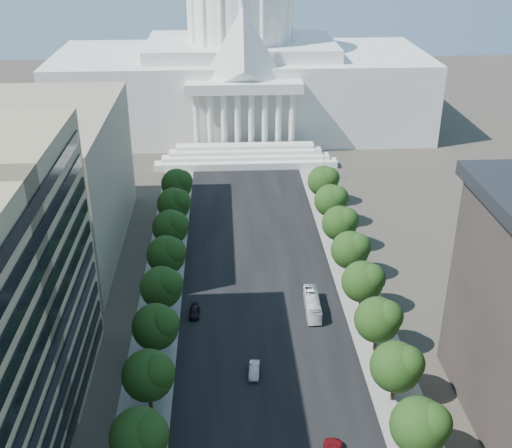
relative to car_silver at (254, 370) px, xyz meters
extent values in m
cube|color=black|center=(2.38, 35.02, -0.75)|extent=(30.00, 260.00, 0.01)
cube|color=gray|center=(-16.62, 35.02, -0.75)|extent=(8.00, 260.00, 0.02)
cube|color=gray|center=(21.38, 35.02, -0.75)|extent=(8.00, 260.00, 0.02)
cube|color=white|center=(2.38, 130.02, 11.75)|extent=(120.00, 50.00, 25.00)
cube|color=white|center=(2.38, 130.02, 26.25)|extent=(60.00, 40.00, 4.00)
cube|color=white|center=(2.38, 103.02, 19.75)|extent=(34.00, 8.00, 3.00)
cylinder|color=white|center=(2.38, 130.02, 36.25)|extent=(32.00, 32.00, 16.00)
cube|color=gray|center=(-45.62, 45.02, 14.25)|extent=(38.00, 52.00, 30.00)
sphere|color=black|center=(-15.62, -18.98, 5.42)|extent=(7.60, 7.60, 7.60)
sphere|color=black|center=(-14.29, -19.74, 6.56)|extent=(5.32, 5.32, 5.32)
cylinder|color=#33261C|center=(-15.62, -6.98, 0.72)|extent=(0.56, 0.56, 2.94)
sphere|color=black|center=(-15.62, -6.98, 5.42)|extent=(7.60, 7.60, 7.60)
sphere|color=black|center=(-14.29, -7.74, 6.56)|extent=(5.32, 5.32, 5.32)
cylinder|color=#33261C|center=(-15.62, 5.02, 0.72)|extent=(0.56, 0.56, 2.94)
sphere|color=black|center=(-15.62, 5.02, 5.42)|extent=(7.60, 7.60, 7.60)
sphere|color=black|center=(-14.29, 4.26, 6.56)|extent=(5.32, 5.32, 5.32)
cylinder|color=#33261C|center=(-15.62, 17.02, 0.72)|extent=(0.56, 0.56, 2.94)
sphere|color=black|center=(-15.62, 17.02, 5.42)|extent=(7.60, 7.60, 7.60)
sphere|color=black|center=(-14.29, 16.26, 6.56)|extent=(5.32, 5.32, 5.32)
cylinder|color=#33261C|center=(-15.62, 29.02, 0.72)|extent=(0.56, 0.56, 2.94)
sphere|color=black|center=(-15.62, 29.02, 5.42)|extent=(7.60, 7.60, 7.60)
sphere|color=black|center=(-14.29, 28.26, 6.56)|extent=(5.32, 5.32, 5.32)
cylinder|color=#33261C|center=(-15.62, 41.02, 0.72)|extent=(0.56, 0.56, 2.94)
sphere|color=black|center=(-15.62, 41.02, 5.42)|extent=(7.60, 7.60, 7.60)
sphere|color=black|center=(-14.29, 40.26, 6.56)|extent=(5.32, 5.32, 5.32)
cylinder|color=#33261C|center=(-15.62, 53.02, 0.72)|extent=(0.56, 0.56, 2.94)
sphere|color=black|center=(-15.62, 53.02, 5.42)|extent=(7.60, 7.60, 7.60)
sphere|color=black|center=(-14.29, 52.26, 6.56)|extent=(5.32, 5.32, 5.32)
cylinder|color=#33261C|center=(-15.62, 65.02, 0.72)|extent=(0.56, 0.56, 2.94)
sphere|color=black|center=(-15.62, 65.02, 5.42)|extent=(7.60, 7.60, 7.60)
sphere|color=black|center=(-14.29, 64.26, 6.56)|extent=(5.32, 5.32, 5.32)
sphere|color=black|center=(20.38, -18.98, 5.42)|extent=(7.60, 7.60, 7.60)
sphere|color=black|center=(21.71, -19.74, 6.56)|extent=(5.32, 5.32, 5.32)
cylinder|color=#33261C|center=(20.38, -6.98, 0.72)|extent=(0.56, 0.56, 2.94)
sphere|color=black|center=(20.38, -6.98, 5.42)|extent=(7.60, 7.60, 7.60)
sphere|color=black|center=(21.71, -7.74, 6.56)|extent=(5.32, 5.32, 5.32)
cylinder|color=#33261C|center=(20.38, 5.02, 0.72)|extent=(0.56, 0.56, 2.94)
sphere|color=black|center=(20.38, 5.02, 5.42)|extent=(7.60, 7.60, 7.60)
sphere|color=black|center=(21.71, 4.26, 6.56)|extent=(5.32, 5.32, 5.32)
cylinder|color=#33261C|center=(20.38, 17.02, 0.72)|extent=(0.56, 0.56, 2.94)
sphere|color=black|center=(20.38, 17.02, 5.42)|extent=(7.60, 7.60, 7.60)
sphere|color=black|center=(21.71, 16.26, 6.56)|extent=(5.32, 5.32, 5.32)
cylinder|color=#33261C|center=(20.38, 29.02, 0.72)|extent=(0.56, 0.56, 2.94)
sphere|color=black|center=(20.38, 29.02, 5.42)|extent=(7.60, 7.60, 7.60)
sphere|color=black|center=(21.71, 28.26, 6.56)|extent=(5.32, 5.32, 5.32)
cylinder|color=#33261C|center=(20.38, 41.02, 0.72)|extent=(0.56, 0.56, 2.94)
sphere|color=black|center=(20.38, 41.02, 5.42)|extent=(7.60, 7.60, 7.60)
sphere|color=black|center=(21.71, 40.26, 6.56)|extent=(5.32, 5.32, 5.32)
cylinder|color=#33261C|center=(20.38, 53.02, 0.72)|extent=(0.56, 0.56, 2.94)
sphere|color=black|center=(20.38, 53.02, 5.42)|extent=(7.60, 7.60, 7.60)
sphere|color=black|center=(21.71, 52.26, 6.56)|extent=(5.32, 5.32, 5.32)
cylinder|color=#33261C|center=(20.38, 65.02, 0.72)|extent=(0.56, 0.56, 2.94)
sphere|color=black|center=(20.38, 65.02, 5.42)|extent=(7.60, 7.60, 7.60)
sphere|color=black|center=(21.71, 64.26, 6.56)|extent=(5.32, 5.32, 5.32)
cylinder|color=gray|center=(22.88, -19.98, 3.75)|extent=(0.18, 0.18, 9.00)
cylinder|color=gray|center=(21.68, -19.98, 8.05)|extent=(2.40, 0.14, 0.14)
sphere|color=gray|center=(20.58, -19.98, 7.95)|extent=(0.44, 0.44, 0.44)
cylinder|color=gray|center=(22.88, 5.02, 3.75)|extent=(0.18, 0.18, 9.00)
cylinder|color=gray|center=(21.68, 5.02, 8.05)|extent=(2.40, 0.14, 0.14)
sphere|color=gray|center=(20.58, 5.02, 7.95)|extent=(0.44, 0.44, 0.44)
cylinder|color=gray|center=(22.88, 30.02, 3.75)|extent=(0.18, 0.18, 9.00)
cylinder|color=gray|center=(21.68, 30.02, 8.05)|extent=(2.40, 0.14, 0.14)
sphere|color=gray|center=(20.58, 30.02, 7.95)|extent=(0.44, 0.44, 0.44)
cylinder|color=gray|center=(22.88, 55.02, 3.75)|extent=(0.18, 0.18, 9.00)
cylinder|color=gray|center=(21.68, 55.02, 8.05)|extent=(2.40, 0.14, 0.14)
sphere|color=gray|center=(20.58, 55.02, 7.95)|extent=(0.44, 0.44, 0.44)
cylinder|color=gray|center=(22.88, 80.02, 3.75)|extent=(0.18, 0.18, 9.00)
cylinder|color=gray|center=(21.68, 80.02, 8.05)|extent=(2.40, 0.14, 0.14)
sphere|color=gray|center=(20.58, 80.02, 7.95)|extent=(0.44, 0.44, 0.44)
imported|color=#A2A3A9|center=(0.00, 0.00, 0.00)|extent=(2.00, 4.69, 1.50)
imported|color=black|center=(-9.97, 17.15, -0.09)|extent=(1.95, 4.61, 1.33)
imported|color=white|center=(11.54, 17.34, 0.71)|extent=(2.81, 10.56, 2.92)
camera|label=1|loc=(-4.10, -80.83, 65.27)|focal=45.00mm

